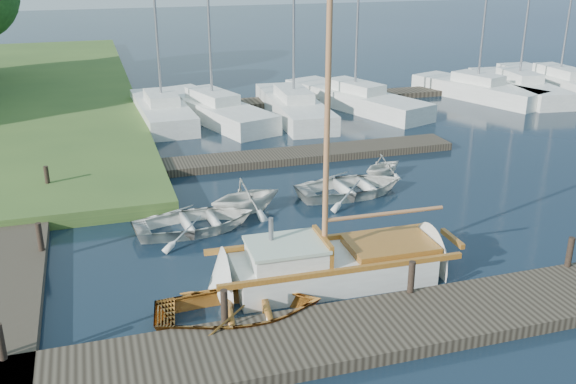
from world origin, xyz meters
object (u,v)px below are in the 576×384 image
object	(u,v)px
mooring_post_3	(570,252)
marina_boat_3	(355,97)
mooring_post_2	(411,277)
dinghy	(239,305)
marina_boat_2	(294,105)
marina_boat_0	(162,109)
tender_b	(246,194)
marina_boat_1	(213,107)
mooring_post_1	(224,306)
marina_boat_6	(518,86)
mooring_post_4	(40,237)
sailboat	(338,267)
mooring_post_0	(0,342)
tender_c	(351,184)
mooring_post_5	(47,177)
tender_a	(195,219)
marina_boat_5	(477,88)
marina_boat_7	(559,81)
tender_d	(383,164)

from	to	relation	value
mooring_post_3	marina_boat_3	size ratio (longest dim) A/B	0.07
mooring_post_2	mooring_post_3	xyz separation A→B (m)	(4.50, 0.00, 0.00)
mooring_post_2	dinghy	bearing A→B (deg)	173.51
marina_boat_2	marina_boat_0	bearing A→B (deg)	83.64
tender_b	marina_boat_1	xyz separation A→B (m)	(1.31, 12.28, -0.06)
mooring_post_1	marina_boat_6	size ratio (longest dim) A/B	0.08
mooring_post_1	mooring_post_4	distance (m)	6.40
sailboat	marina_boat_0	bearing A→B (deg)	98.93
mooring_post_4	mooring_post_0	bearing A→B (deg)	-95.71
marina_boat_0	mooring_post_2	bearing A→B (deg)	-171.94
tender_c	marina_boat_0	xyz separation A→B (m)	(-4.96, 12.21, 0.17)
mooring_post_5	tender_b	xyz separation A→B (m)	(6.11, -3.32, -0.07)
marina_boat_6	mooring_post_0	bearing A→B (deg)	133.02
mooring_post_2	tender_a	xyz separation A→B (m)	(-4.19, 5.73, -0.32)
dinghy	mooring_post_1	bearing A→B (deg)	144.23
mooring_post_4	mooring_post_1	bearing A→B (deg)	-51.34
marina_boat_5	marina_boat_7	bearing A→B (deg)	-105.43
marina_boat_5	tender_c	bearing A→B (deg)	113.45
mooring_post_4	marina_boat_0	xyz separation A→B (m)	(4.98, 14.32, -0.13)
dinghy	marina_boat_2	xyz separation A→B (m)	(6.98, 17.78, 0.18)
dinghy	sailboat	bearing A→B (deg)	-60.39
tender_a	marina_boat_3	xyz separation A→B (m)	(10.78, 13.32, 0.18)
sailboat	marina_boat_6	bearing A→B (deg)	45.73
dinghy	marina_boat_7	world-z (taller)	marina_boat_7
tender_a	marina_boat_7	world-z (taller)	marina_boat_7
mooring_post_2	sailboat	size ratio (longest dim) A/B	0.08
tender_c	marina_boat_1	distance (m)	12.12
dinghy	marina_boat_7	distance (m)	30.74
mooring_post_5	tender_d	size ratio (longest dim) A/B	0.44
mooring_post_5	marina_boat_6	size ratio (longest dim) A/B	0.08
dinghy	marina_boat_0	distance (m)	18.87
mooring_post_5	marina_boat_3	bearing A→B (deg)	30.98
tender_c	tender_d	distance (m)	2.41
mooring_post_0	mooring_post_2	world-z (taller)	same
tender_a	tender_d	xyz separation A→B (m)	(7.52, 2.86, 0.10)
mooring_post_5	dinghy	world-z (taller)	mooring_post_5
mooring_post_1	marina_boat_3	xyz separation A→B (m)	(11.09, 19.06, -0.14)
marina_boat_0	marina_boat_2	bearing A→B (deg)	-101.78
mooring_post_5	marina_boat_5	bearing A→B (deg)	22.00
mooring_post_4	marina_boat_5	distance (m)	26.63
mooring_post_3	mooring_post_0	bearing A→B (deg)	180.00
mooring_post_0	marina_boat_7	distance (m)	35.00
mooring_post_0	marina_boat_0	bearing A→B (deg)	74.17
tender_a	marina_boat_5	bearing A→B (deg)	-58.86
marina_boat_1	marina_boat_0	bearing A→B (deg)	63.91
tender_d	marina_boat_1	bearing A→B (deg)	-1.32
tender_a	marina_boat_0	distance (m)	13.61
tender_d	marina_boat_0	world-z (taller)	marina_boat_0
mooring_post_5	marina_boat_0	world-z (taller)	marina_boat_0
mooring_post_3	marina_boat_7	world-z (taller)	marina_boat_7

